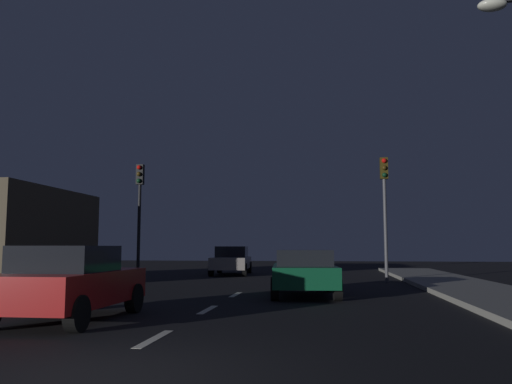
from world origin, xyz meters
name	(u,v)px	position (x,y,z in m)	size (l,w,h in m)	color
ground_plane	(213,307)	(0.00, 7.00, 0.00)	(80.00, 80.00, 0.00)	black
lane_stripe_second	(154,339)	(0.00, 2.60, 0.00)	(0.16, 1.60, 0.01)	silver
lane_stripe_third	(208,310)	(0.00, 6.40, 0.00)	(0.16, 1.60, 0.01)	silver
lane_stripe_fourth	(236,294)	(0.00, 10.20, 0.00)	(0.16, 1.60, 0.01)	silver
traffic_signal_left	(139,199)	(-5.38, 16.18, 3.57)	(0.32, 0.38, 5.11)	black
traffic_signal_right	(385,195)	(5.23, 16.18, 3.61)	(0.32, 0.38, 5.17)	#4C4C51
car_stopped_ahead	(304,272)	(2.10, 10.08, 0.71)	(2.20, 4.11, 1.37)	#0F4C2D
car_adjacent_lane	(69,282)	(-2.35, 4.27, 0.76)	(1.92, 3.81, 1.48)	#B21919
car_oncoming_far	(232,260)	(-2.15, 21.24, 0.75)	(2.15, 4.45, 1.47)	gray
storefront_left	(0,236)	(-10.63, 14.21, 1.92)	(5.26, 7.20, 3.83)	brown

